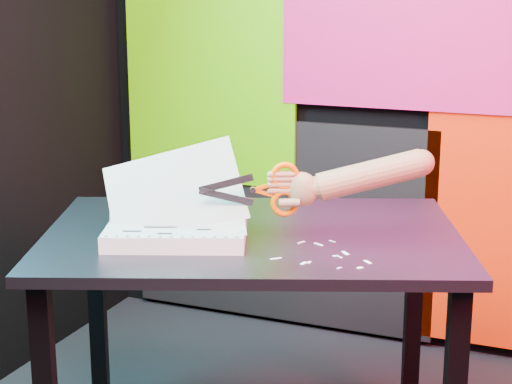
% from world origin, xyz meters
% --- Properties ---
extents(room, '(3.01, 3.01, 2.71)m').
position_xyz_m(room, '(0.00, 0.00, 1.35)').
color(room, black).
rests_on(room, ground).
extents(backdrop, '(2.88, 0.05, 2.08)m').
position_xyz_m(backdrop, '(0.06, 1.46, 0.96)').
color(backdrop, red).
rests_on(backdrop, ground).
extents(work_table, '(1.33, 1.11, 0.75)m').
position_xyz_m(work_table, '(-0.41, 0.37, 0.65)').
color(work_table, black).
rests_on(work_table, ground).
extents(printout_stack, '(0.46, 0.38, 0.28)m').
position_xyz_m(printout_stack, '(-0.57, 0.24, 0.78)').
color(printout_stack, silver).
rests_on(printout_stack, work_table).
extents(scissors, '(0.24, 0.12, 0.15)m').
position_xyz_m(scissors, '(-0.32, 0.33, 0.89)').
color(scissors, white).
rests_on(scissors, printout_stack).
extents(hand_forearm, '(0.39, 0.21, 0.15)m').
position_xyz_m(hand_forearm, '(-0.13, 0.41, 0.92)').
color(hand_forearm, '#AA7444').
rests_on(hand_forearm, work_table).
extents(paper_clippings, '(0.24, 0.22, 0.00)m').
position_xyz_m(paper_clippings, '(-0.16, 0.25, 0.75)').
color(paper_clippings, white).
rests_on(paper_clippings, work_table).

